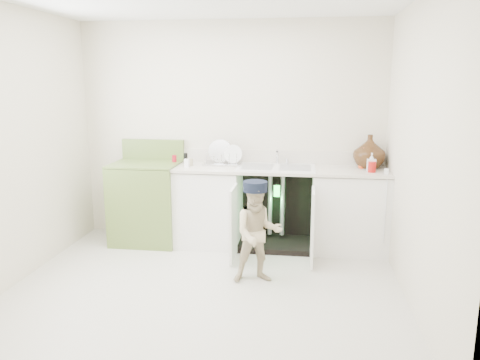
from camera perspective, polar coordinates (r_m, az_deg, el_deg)
name	(u,v)px	position (r m, az deg, el deg)	size (l,w,h in m)	color
ground	(205,288)	(4.33, -4.24, -13.04)	(3.50, 3.50, 0.00)	beige
room_shell	(203,151)	(3.97, -4.52, 3.54)	(6.00, 5.50, 1.26)	beige
counter_run	(280,205)	(5.23, 4.84, -3.00)	(2.44, 1.02, 1.26)	white
avocado_stove	(147,201)	(5.49, -11.24, -2.52)	(0.74, 0.65, 1.15)	olive
repair_worker	(258,232)	(4.30, 2.18, -6.33)	(0.53, 0.87, 0.95)	beige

